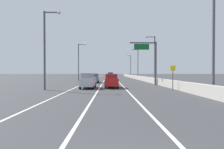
{
  "coord_description": "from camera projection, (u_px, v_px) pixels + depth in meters",
  "views": [
    {
      "loc": [
        -0.62,
        -3.01,
        2.21
      ],
      "look_at": [
        0.03,
        42.44,
        1.61
      ],
      "focal_mm": 28.64,
      "sensor_mm": 36.0,
      "label": 1
    }
  ],
  "objects": [
    {
      "name": "lamp_post_left_mid",
      "position": [
        79.0,
        59.0,
        47.39
      ],
      "size": [
        2.14,
        0.44,
        9.79
      ],
      "color": "#4C4C51",
      "rests_on": "ground_plane"
    },
    {
      "name": "car_white_0",
      "position": [
        109.0,
        75.0,
        82.59
      ],
      "size": [
        1.96,
        4.18,
        2.13
      ],
      "color": "white",
      "rests_on": "ground_plane"
    },
    {
      "name": "lamp_post_left_near",
      "position": [
        47.0,
        44.0,
        22.02
      ],
      "size": [
        2.14,
        0.44,
        9.79
      ],
      "color": "#4C4C51",
      "rests_on": "ground_plane"
    },
    {
      "name": "lamp_post_right_third",
      "position": [
        137.0,
        62.0,
        58.55
      ],
      "size": [
        2.14,
        0.44,
        9.79
      ],
      "color": "#4C4C51",
      "rests_on": "ground_plane"
    },
    {
      "name": "lane_stripe_left",
      "position": [
        94.0,
        79.0,
        57.96
      ],
      "size": [
        0.16,
        130.0,
        0.0
      ],
      "primitive_type": "cube",
      "color": "silver",
      "rests_on": "ground_plane"
    },
    {
      "name": "overhead_sign_gantry",
      "position": [
        151.0,
        58.0,
        30.99
      ],
      "size": [
        4.68,
        0.36,
        7.5
      ],
      "color": "#47474C",
      "rests_on": "ground_plane"
    },
    {
      "name": "jersey_barrier_right",
      "position": [
        145.0,
        79.0,
        43.15
      ],
      "size": [
        0.6,
        120.0,
        1.1
      ],
      "primitive_type": "cube",
      "color": "#B2ADA3",
      "rests_on": "ground_plane"
    },
    {
      "name": "lamp_post_right_fourth",
      "position": [
        130.0,
        64.0,
        79.7
      ],
      "size": [
        2.14,
        0.44,
        9.79
      ],
      "color": "#4C4C51",
      "rests_on": "ground_plane"
    },
    {
      "name": "lamp_post_right_near",
      "position": [
        211.0,
        34.0,
        16.26
      ],
      "size": [
        2.14,
        0.44,
        9.79
      ],
      "color": "#4C4C51",
      "rests_on": "ground_plane"
    },
    {
      "name": "car_red_1",
      "position": [
        111.0,
        81.0,
        25.28
      ],
      "size": [
        2.02,
        4.73,
        1.96
      ],
      "color": "red",
      "rests_on": "ground_plane"
    },
    {
      "name": "lamp_post_right_second",
      "position": [
        153.0,
        56.0,
        37.41
      ],
      "size": [
        2.14,
        0.44,
        9.79
      ],
      "color": "#4C4C51",
      "rests_on": "ground_plane"
    },
    {
      "name": "car_silver_2",
      "position": [
        88.0,
        81.0,
        24.35
      ],
      "size": [
        1.89,
        4.12,
        2.07
      ],
      "color": "#B7B7BC",
      "rests_on": "ground_plane"
    },
    {
      "name": "car_black_5",
      "position": [
        110.0,
        75.0,
        88.49
      ],
      "size": [
        1.88,
        4.1,
        1.86
      ],
      "color": "black",
      "rests_on": "ground_plane"
    },
    {
      "name": "lane_stripe_center",
      "position": [
        105.0,
        79.0,
        58.01
      ],
      "size": [
        0.16,
        130.0,
        0.0
      ],
      "primitive_type": "cube",
      "color": "silver",
      "rests_on": "ground_plane"
    },
    {
      "name": "speed_advisory_sign",
      "position": [
        173.0,
        76.0,
        21.76
      ],
      "size": [
        0.6,
        0.11,
        3.0
      ],
      "color": "#4C4C51",
      "rests_on": "ground_plane"
    },
    {
      "name": "car_green_3",
      "position": [
        110.0,
        76.0,
        58.2
      ],
      "size": [
        1.88,
        4.7,
        2.13
      ],
      "color": "#196033",
      "rests_on": "ground_plane"
    },
    {
      "name": "car_gray_4",
      "position": [
        94.0,
        78.0,
        37.09
      ],
      "size": [
        1.8,
        4.39,
        1.92
      ],
      "color": "slate",
      "rests_on": "ground_plane"
    },
    {
      "name": "ground_plane",
      "position": [
        111.0,
        78.0,
        67.04
      ],
      "size": [
        320.0,
        320.0,
        0.0
      ],
      "primitive_type": "plane",
      "color": "#38383A"
    },
    {
      "name": "lane_stripe_right",
      "position": [
        116.0,
        79.0,
        58.06
      ],
      "size": [
        0.16,
        130.0,
        0.0
      ],
      "primitive_type": "cube",
      "color": "silver",
      "rests_on": "ground_plane"
    }
  ]
}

